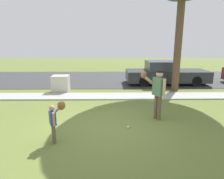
{
  "coord_description": "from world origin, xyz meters",
  "views": [
    {
      "loc": [
        0.07,
        -5.82,
        2.67
      ],
      "look_at": [
        0.16,
        1.03,
        1.0
      ],
      "focal_mm": 31.13,
      "sensor_mm": 36.0,
      "label": 1
    }
  ],
  "objects_px": {
    "utility_cabinet": "(61,84)",
    "parked_pickup_dark": "(165,74)",
    "baseball": "(128,127)",
    "person_adult": "(157,89)",
    "person_child": "(55,117)"
  },
  "relations": [
    {
      "from": "baseball",
      "to": "utility_cabinet",
      "type": "distance_m",
      "value": 5.75
    },
    {
      "from": "parked_pickup_dark",
      "to": "baseball",
      "type": "bearing_deg",
      "value": -114.36
    },
    {
      "from": "baseball",
      "to": "utility_cabinet",
      "type": "relative_size",
      "value": 0.08
    },
    {
      "from": "person_adult",
      "to": "utility_cabinet",
      "type": "height_order",
      "value": "person_adult"
    },
    {
      "from": "baseball",
      "to": "parked_pickup_dark",
      "type": "xyz_separation_m",
      "value": [
        3.06,
        6.76,
        0.64
      ]
    },
    {
      "from": "person_adult",
      "to": "person_child",
      "type": "height_order",
      "value": "person_adult"
    },
    {
      "from": "person_child",
      "to": "parked_pickup_dark",
      "type": "bearing_deg",
      "value": 29.0
    },
    {
      "from": "person_adult",
      "to": "person_child",
      "type": "xyz_separation_m",
      "value": [
        -3.12,
        -1.57,
        -0.38
      ]
    },
    {
      "from": "person_child",
      "to": "parked_pickup_dark",
      "type": "height_order",
      "value": "parked_pickup_dark"
    },
    {
      "from": "person_child",
      "to": "utility_cabinet",
      "type": "distance_m",
      "value": 5.69
    },
    {
      "from": "person_child",
      "to": "baseball",
      "type": "height_order",
      "value": "person_child"
    },
    {
      "from": "utility_cabinet",
      "to": "parked_pickup_dark",
      "type": "relative_size",
      "value": 0.18
    },
    {
      "from": "person_adult",
      "to": "baseball",
      "type": "distance_m",
      "value": 1.67
    },
    {
      "from": "baseball",
      "to": "parked_pickup_dark",
      "type": "relative_size",
      "value": 0.01
    },
    {
      "from": "baseball",
      "to": "parked_pickup_dark",
      "type": "height_order",
      "value": "parked_pickup_dark"
    }
  ]
}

